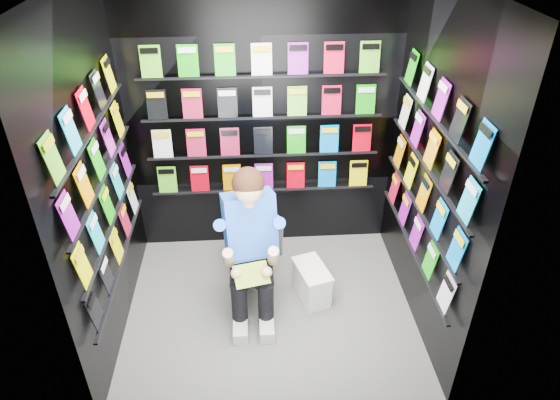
{
  "coord_description": "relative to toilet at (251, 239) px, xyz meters",
  "views": [
    {
      "loc": [
        -0.12,
        -3.09,
        3.1
      ],
      "look_at": [
        0.1,
        0.15,
        1.01
      ],
      "focal_mm": 32.0,
      "sensor_mm": 36.0,
      "label": 1
    }
  ],
  "objects": [
    {
      "name": "reader",
      "position": [
        0.0,
        -0.38,
        0.42
      ],
      "size": [
        0.71,
        0.9,
        1.48
      ],
      "primitive_type": null,
      "rotation": [
        0.0,
        0.0,
        0.22
      ],
      "color": "blue",
      "rests_on": "toilet"
    },
    {
      "name": "held_comic",
      "position": [
        0.0,
        -0.73,
        0.21
      ],
      "size": [
        0.29,
        0.21,
        0.11
      ],
      "primitive_type": "cube",
      "rotation": [
        -0.96,
        0.0,
        0.22
      ],
      "color": "#1F9717",
      "rests_on": "reader"
    },
    {
      "name": "longbox",
      "position": [
        0.51,
        -0.38,
        -0.22
      ],
      "size": [
        0.31,
        0.43,
        0.29
      ],
      "primitive_type": "cube",
      "rotation": [
        0.0,
        0.0,
        0.29
      ],
      "color": "white",
      "rests_on": "floor"
    },
    {
      "name": "toilet",
      "position": [
        0.0,
        0.0,
        0.0
      ],
      "size": [
        0.57,
        0.82,
        0.73
      ],
      "primitive_type": "imported",
      "rotation": [
        0.0,
        0.0,
        3.36
      ],
      "color": "white",
      "rests_on": "floor"
    },
    {
      "name": "wall_back",
      "position": [
        0.15,
        0.49,
        0.93
      ],
      "size": [
        2.4,
        0.04,
        2.6
      ],
      "primitive_type": "cube",
      "color": "black",
      "rests_on": "floor"
    },
    {
      "name": "longbox_lid",
      "position": [
        0.51,
        -0.38,
        -0.06
      ],
      "size": [
        0.34,
        0.45,
        0.03
      ],
      "primitive_type": "cube",
      "rotation": [
        0.0,
        0.0,
        0.29
      ],
      "color": "white",
      "rests_on": "longbox"
    },
    {
      "name": "wall_left",
      "position": [
        -1.05,
        -0.51,
        0.93
      ],
      "size": [
        0.04,
        2.0,
        2.6
      ],
      "primitive_type": "cube",
      "color": "black",
      "rests_on": "floor"
    },
    {
      "name": "comics_left",
      "position": [
        -1.02,
        -0.51,
        0.94
      ],
      "size": [
        0.06,
        1.7,
        1.37
      ],
      "primitive_type": null,
      "color": "#B90115",
      "rests_on": "wall_left"
    },
    {
      "name": "wall_front",
      "position": [
        0.15,
        -1.51,
        0.93
      ],
      "size": [
        2.4,
        0.04,
        2.6
      ],
      "primitive_type": "cube",
      "color": "black",
      "rests_on": "floor"
    },
    {
      "name": "wall_right",
      "position": [
        1.35,
        -0.51,
        0.93
      ],
      "size": [
        0.04,
        2.0,
        2.6
      ],
      "primitive_type": "cube",
      "color": "black",
      "rests_on": "floor"
    },
    {
      "name": "comics_right",
      "position": [
        1.32,
        -0.51,
        0.94
      ],
      "size": [
        0.06,
        1.7,
        1.37
      ],
      "primitive_type": null,
      "color": "#B90115",
      "rests_on": "wall_right"
    },
    {
      "name": "comics_back",
      "position": [
        0.15,
        0.46,
        0.94
      ],
      "size": [
        2.1,
        0.06,
        1.37
      ],
      "primitive_type": null,
      "color": "#B90115",
      "rests_on": "wall_back"
    },
    {
      "name": "floor",
      "position": [
        0.15,
        -0.51,
        -0.37
      ],
      "size": [
        2.4,
        2.4,
        0.0
      ],
      "primitive_type": "plane",
      "color": "slate",
      "rests_on": "ground"
    }
  ]
}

